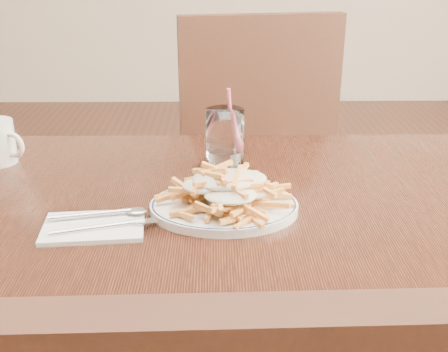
{
  "coord_description": "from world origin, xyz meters",
  "views": [
    {
      "loc": [
        -0.01,
        -0.95,
        1.2
      ],
      "look_at": [
        -0.0,
        -0.03,
        0.82
      ],
      "focal_mm": 45.0,
      "sensor_mm": 36.0,
      "label": 1
    }
  ],
  "objects_px": {
    "fries_plate": "(224,207)",
    "water_glass": "(225,143)",
    "loaded_fries": "(224,185)",
    "chair_far": "(251,150)",
    "table": "(225,240)"
  },
  "relations": [
    {
      "from": "table",
      "to": "water_glass",
      "type": "bearing_deg",
      "value": 88.97
    },
    {
      "from": "fries_plate",
      "to": "water_glass",
      "type": "relative_size",
      "value": 1.74
    },
    {
      "from": "table",
      "to": "chair_far",
      "type": "xyz_separation_m",
      "value": [
        0.1,
        0.76,
        -0.09
      ]
    },
    {
      "from": "water_glass",
      "to": "fries_plate",
      "type": "bearing_deg",
      "value": -91.35
    },
    {
      "from": "fries_plate",
      "to": "loaded_fries",
      "type": "bearing_deg",
      "value": 86.42
    },
    {
      "from": "chair_far",
      "to": "loaded_fries",
      "type": "distance_m",
      "value": 0.83
    },
    {
      "from": "chair_far",
      "to": "loaded_fries",
      "type": "bearing_deg",
      "value": -97.13
    },
    {
      "from": "table",
      "to": "fries_plate",
      "type": "xyz_separation_m",
      "value": [
        -0.0,
        -0.03,
        0.09
      ]
    },
    {
      "from": "fries_plate",
      "to": "table",
      "type": "bearing_deg",
      "value": 87.0
    },
    {
      "from": "loaded_fries",
      "to": "fries_plate",
      "type": "bearing_deg",
      "value": -93.58
    },
    {
      "from": "fries_plate",
      "to": "water_glass",
      "type": "height_order",
      "value": "water_glass"
    },
    {
      "from": "loaded_fries",
      "to": "water_glass",
      "type": "distance_m",
      "value": 0.21
    },
    {
      "from": "table",
      "to": "loaded_fries",
      "type": "relative_size",
      "value": 4.58
    },
    {
      "from": "fries_plate",
      "to": "loaded_fries",
      "type": "xyz_separation_m",
      "value": [
        0.0,
        0.0,
        0.04
      ]
    },
    {
      "from": "loaded_fries",
      "to": "water_glass",
      "type": "xyz_separation_m",
      "value": [
        0.0,
        0.21,
        0.01
      ]
    }
  ]
}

